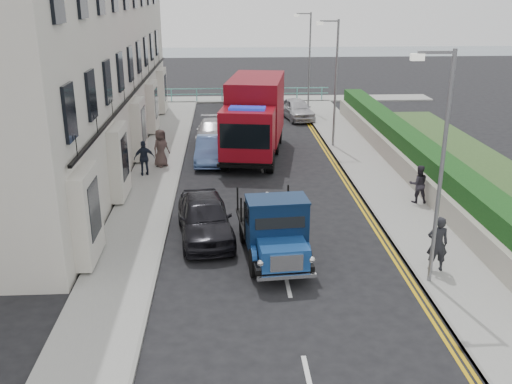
% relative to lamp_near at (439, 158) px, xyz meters
% --- Properties ---
extents(ground, '(120.00, 120.00, 0.00)m').
position_rel_lamp_near_xyz_m(ground, '(-4.18, 2.00, -4.00)').
color(ground, black).
rests_on(ground, ground).
extents(pavement_west, '(2.40, 38.00, 0.12)m').
position_rel_lamp_near_xyz_m(pavement_west, '(-9.38, 11.00, -3.94)').
color(pavement_west, gray).
rests_on(pavement_west, ground).
extents(pavement_east, '(2.60, 38.00, 0.12)m').
position_rel_lamp_near_xyz_m(pavement_east, '(1.12, 11.00, -3.94)').
color(pavement_east, gray).
rests_on(pavement_east, ground).
extents(promenade, '(30.00, 2.50, 0.12)m').
position_rel_lamp_near_xyz_m(promenade, '(-4.18, 31.00, -3.94)').
color(promenade, gray).
rests_on(promenade, ground).
extents(sea_plane, '(120.00, 120.00, 0.00)m').
position_rel_lamp_near_xyz_m(sea_plane, '(-4.18, 62.00, -4.00)').
color(sea_plane, slate).
rests_on(sea_plane, ground).
extents(terrace_west, '(6.31, 30.20, 14.25)m').
position_rel_lamp_near_xyz_m(terrace_west, '(-13.65, 15.00, 3.17)').
color(terrace_west, beige).
rests_on(terrace_west, ground).
extents(garden_east, '(1.45, 28.00, 1.75)m').
position_rel_lamp_near_xyz_m(garden_east, '(3.03, 11.00, -3.10)').
color(garden_east, '#B2AD9E').
rests_on(garden_east, ground).
extents(seafront_railing, '(13.00, 0.08, 1.11)m').
position_rel_lamp_near_xyz_m(seafront_railing, '(-4.18, 30.20, -3.42)').
color(seafront_railing, '#59B2A5').
rests_on(seafront_railing, ground).
extents(lamp_near, '(1.23, 0.18, 7.00)m').
position_rel_lamp_near_xyz_m(lamp_near, '(0.00, 0.00, 0.00)').
color(lamp_near, slate).
rests_on(lamp_near, ground).
extents(lamp_mid, '(1.23, 0.18, 7.00)m').
position_rel_lamp_near_xyz_m(lamp_mid, '(0.00, 16.00, 0.00)').
color(lamp_mid, slate).
rests_on(lamp_mid, ground).
extents(lamp_far, '(1.23, 0.18, 7.00)m').
position_rel_lamp_near_xyz_m(lamp_far, '(0.00, 26.00, 0.00)').
color(lamp_far, slate).
rests_on(lamp_far, ground).
extents(bedford_lorry, '(2.28, 4.94, 2.27)m').
position_rel_lamp_near_xyz_m(bedford_lorry, '(-4.42, 1.67, -2.95)').
color(bedford_lorry, black).
rests_on(bedford_lorry, ground).
extents(red_lorry, '(3.85, 8.07, 4.06)m').
position_rel_lamp_near_xyz_m(red_lorry, '(-4.41, 14.71, -1.84)').
color(red_lorry, black).
rests_on(red_lorry, ground).
extents(parked_car_front, '(2.37, 4.73, 1.55)m').
position_rel_lamp_near_xyz_m(parked_car_front, '(-6.78, 3.89, -3.22)').
color(parked_car_front, black).
rests_on(parked_car_front, ground).
extents(parked_car_mid, '(1.54, 4.03, 1.31)m').
position_rel_lamp_near_xyz_m(parked_car_mid, '(-6.78, 13.42, -3.34)').
color(parked_car_mid, '#5474B6').
rests_on(parked_car_mid, ground).
extents(parked_car_rear, '(1.87, 4.35, 1.25)m').
position_rel_lamp_near_xyz_m(parked_car_rear, '(-6.78, 17.70, -3.37)').
color(parked_car_rear, '#B8B7BC').
rests_on(parked_car_rear, ground).
extents(seafront_car_left, '(2.81, 4.96, 1.31)m').
position_rel_lamp_near_xyz_m(seafront_car_left, '(-4.68, 29.00, -3.34)').
color(seafront_car_left, black).
rests_on(seafront_car_left, ground).
extents(seafront_car_right, '(2.38, 4.39, 1.42)m').
position_rel_lamp_near_xyz_m(seafront_car_right, '(-1.01, 23.60, -3.29)').
color(seafront_car_right, '#B9B8BE').
rests_on(seafront_car_right, ground).
extents(pedestrian_east_near, '(0.69, 0.48, 1.80)m').
position_rel_lamp_near_xyz_m(pedestrian_east_near, '(0.54, 0.69, -2.98)').
color(pedestrian_east_near, black).
rests_on(pedestrian_east_near, pavement_east).
extents(pedestrian_east_far, '(0.81, 0.65, 1.60)m').
position_rel_lamp_near_xyz_m(pedestrian_east_far, '(1.92, 6.69, -3.08)').
color(pedestrian_east_far, '#2B2730').
rests_on(pedestrian_east_far, pavement_east).
extents(pedestrian_west_near, '(1.05, 0.65, 1.67)m').
position_rel_lamp_near_xyz_m(pedestrian_west_near, '(-9.83, 11.04, -3.04)').
color(pedestrian_west_near, black).
rests_on(pedestrian_west_near, pavement_west).
extents(pedestrian_west_far, '(1.07, 1.07, 1.88)m').
position_rel_lamp_near_xyz_m(pedestrian_west_far, '(-9.19, 12.46, -2.94)').
color(pedestrian_west_far, '#463632').
rests_on(pedestrian_west_far, pavement_west).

